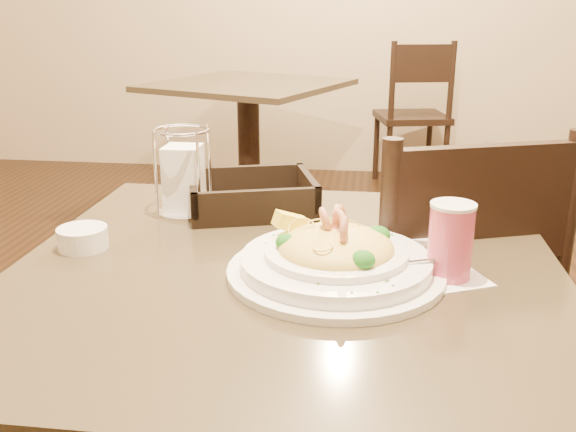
# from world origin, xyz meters

# --- Properties ---
(main_table) EXTENTS (0.90, 0.90, 0.74)m
(main_table) POSITION_xyz_m (0.00, 0.00, 0.51)
(main_table) COLOR black
(main_table) RESTS_ON ground
(background_table) EXTENTS (1.17, 1.17, 0.74)m
(background_table) POSITION_xyz_m (-0.54, 2.46, 0.51)
(background_table) COLOR black
(background_table) RESTS_ON ground
(dining_chair_near) EXTENTS (0.54, 0.54, 0.93)m
(dining_chair_near) POSITION_xyz_m (0.29, 0.31, 0.50)
(dining_chair_near) COLOR black
(dining_chair_near) RESTS_ON ground
(dining_chair_far) EXTENTS (0.50, 0.50, 0.93)m
(dining_chair_far) POSITION_xyz_m (0.39, 3.12, 0.50)
(dining_chair_far) COLOR black
(dining_chair_far) RESTS_ON ground
(pasta_bowl) EXTENTS (0.38, 0.34, 0.11)m
(pasta_bowl) POSITION_xyz_m (0.08, -0.03, 0.77)
(pasta_bowl) COLOR white
(pasta_bowl) RESTS_ON main_table
(drink_glass) EXTENTS (0.14, 0.14, 0.12)m
(drink_glass) POSITION_xyz_m (0.26, -0.01, 0.80)
(drink_glass) COLOR white
(drink_glass) RESTS_ON main_table
(bread_basket) EXTENTS (0.30, 0.27, 0.07)m
(bread_basket) POSITION_xyz_m (-0.11, 0.29, 0.76)
(bread_basket) COLOR black
(bread_basket) RESTS_ON main_table
(napkin_caddy) EXTENTS (0.11, 0.11, 0.18)m
(napkin_caddy) POSITION_xyz_m (-0.24, 0.25, 0.81)
(napkin_caddy) COLOR silver
(napkin_caddy) RESTS_ON main_table
(side_plate) EXTENTS (0.21, 0.21, 0.01)m
(side_plate) POSITION_xyz_m (0.24, 0.20, 0.74)
(side_plate) COLOR white
(side_plate) RESTS_ON main_table
(butter_ramekin) EXTENTS (0.09, 0.09, 0.04)m
(butter_ramekin) POSITION_xyz_m (-0.37, 0.03, 0.76)
(butter_ramekin) COLOR white
(butter_ramekin) RESTS_ON main_table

